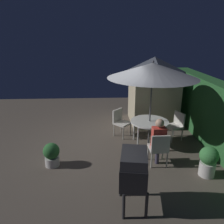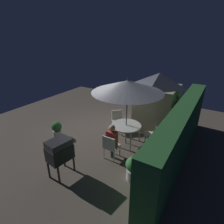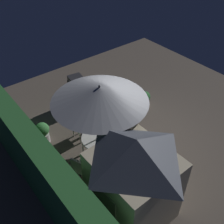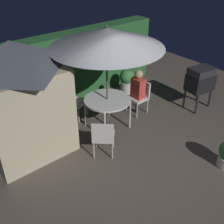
{
  "view_description": "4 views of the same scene",
  "coord_description": "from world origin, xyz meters",
  "px_view_note": "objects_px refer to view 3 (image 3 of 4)",
  "views": [
    {
      "loc": [
        6.1,
        0.12,
        3.22
      ],
      "look_at": [
        -0.29,
        0.44,
        0.99
      ],
      "focal_mm": 35.34,
      "sensor_mm": 36.0,
      "label": 1
    },
    {
      "loc": [
        5.51,
        4.31,
        3.97
      ],
      "look_at": [
        0.11,
        0.98,
        1.23
      ],
      "focal_mm": 29.03,
      "sensor_mm": 36.0,
      "label": 2
    },
    {
      "loc": [
        -4.52,
        4.77,
        6.23
      ],
      "look_at": [
        0.4,
        0.86,
        1.13
      ],
      "focal_mm": 43.18,
      "sensor_mm": 36.0,
      "label": 3
    },
    {
      "loc": [
        -3.63,
        -3.05,
        4.09
      ],
      "look_at": [
        -0.3,
        0.98,
        0.83
      ],
      "focal_mm": 44.6,
      "sensor_mm": 36.0,
      "label": 4
    }
  ],
  "objects_px": {
    "chair_far_side": "(82,168)",
    "potted_plant_by_shed": "(144,99)",
    "chair_near_shed": "(80,124)",
    "person_in_red": "(81,119)",
    "bbq_grill": "(78,86)",
    "patio_table": "(101,139)",
    "potted_plant_by_grill": "(43,132)",
    "patio_umbrella": "(100,94)",
    "garden_shed": "(133,179)",
    "chair_toward_hedge": "(139,146)"
  },
  "relations": [
    {
      "from": "chair_toward_hedge",
      "to": "person_in_red",
      "type": "distance_m",
      "value": 2.01
    },
    {
      "from": "chair_near_shed",
      "to": "chair_toward_hedge",
      "type": "relative_size",
      "value": 1.0
    },
    {
      "from": "patio_table",
      "to": "person_in_red",
      "type": "height_order",
      "value": "person_in_red"
    },
    {
      "from": "potted_plant_by_shed",
      "to": "potted_plant_by_grill",
      "type": "bearing_deg",
      "value": 80.75
    },
    {
      "from": "chair_toward_hedge",
      "to": "person_in_red",
      "type": "bearing_deg",
      "value": 24.47
    },
    {
      "from": "patio_table",
      "to": "chair_toward_hedge",
      "type": "distance_m",
      "value": 1.13
    },
    {
      "from": "garden_shed",
      "to": "chair_toward_hedge",
      "type": "height_order",
      "value": "garden_shed"
    },
    {
      "from": "bbq_grill",
      "to": "chair_far_side",
      "type": "bearing_deg",
      "value": 148.55
    },
    {
      "from": "garden_shed",
      "to": "potted_plant_by_shed",
      "type": "bearing_deg",
      "value": -47.99
    },
    {
      "from": "bbq_grill",
      "to": "potted_plant_by_shed",
      "type": "bearing_deg",
      "value": -129.45
    },
    {
      "from": "chair_far_side",
      "to": "chair_near_shed",
      "type": "bearing_deg",
      "value": -31.68
    },
    {
      "from": "bbq_grill",
      "to": "chair_near_shed",
      "type": "xyz_separation_m",
      "value": [
        -1.43,
        0.86,
        -0.33
      ]
    },
    {
      "from": "bbq_grill",
      "to": "chair_far_side",
      "type": "xyz_separation_m",
      "value": [
        -2.95,
        1.8,
        -0.33
      ]
    },
    {
      "from": "garden_shed",
      "to": "chair_toward_hedge",
      "type": "distance_m",
      "value": 1.91
    },
    {
      "from": "patio_umbrella",
      "to": "person_in_red",
      "type": "distance_m",
      "value": 1.85
    },
    {
      "from": "bbq_grill",
      "to": "potted_plant_by_shed",
      "type": "distance_m",
      "value": 2.5
    },
    {
      "from": "garden_shed",
      "to": "chair_near_shed",
      "type": "distance_m",
      "value": 3.19
    },
    {
      "from": "chair_far_side",
      "to": "person_in_red",
      "type": "height_order",
      "value": "person_in_red"
    },
    {
      "from": "chair_near_shed",
      "to": "potted_plant_by_shed",
      "type": "height_order",
      "value": "chair_near_shed"
    },
    {
      "from": "bbq_grill",
      "to": "chair_near_shed",
      "type": "distance_m",
      "value": 1.7
    },
    {
      "from": "garden_shed",
      "to": "patio_table",
      "type": "distance_m",
      "value": 2.06
    },
    {
      "from": "chair_toward_hedge",
      "to": "bbq_grill",
      "type": "bearing_deg",
      "value": -0.64
    },
    {
      "from": "patio_table",
      "to": "bbq_grill",
      "type": "xyz_separation_m",
      "value": [
        2.56,
        -0.85,
        0.12
      ]
    },
    {
      "from": "potted_plant_by_grill",
      "to": "person_in_red",
      "type": "bearing_deg",
      "value": -118.42
    },
    {
      "from": "chair_near_shed",
      "to": "chair_far_side",
      "type": "relative_size",
      "value": 1.0
    },
    {
      "from": "chair_toward_hedge",
      "to": "patio_umbrella",
      "type": "bearing_deg",
      "value": 46.82
    },
    {
      "from": "garden_shed",
      "to": "bbq_grill",
      "type": "height_order",
      "value": "garden_shed"
    },
    {
      "from": "garden_shed",
      "to": "chair_near_shed",
      "type": "xyz_separation_m",
      "value": [
        3.06,
        -0.5,
        -0.76
      ]
    },
    {
      "from": "patio_umbrella",
      "to": "potted_plant_by_shed",
      "type": "distance_m",
      "value": 3.52
    },
    {
      "from": "garden_shed",
      "to": "chair_far_side",
      "type": "distance_m",
      "value": 1.77
    },
    {
      "from": "chair_toward_hedge",
      "to": "potted_plant_by_shed",
      "type": "distance_m",
      "value": 2.62
    },
    {
      "from": "garden_shed",
      "to": "patio_umbrella",
      "type": "distance_m",
      "value": 2.24
    },
    {
      "from": "patio_table",
      "to": "potted_plant_by_grill",
      "type": "relative_size",
      "value": 1.5
    },
    {
      "from": "patio_umbrella",
      "to": "person_in_red",
      "type": "relative_size",
      "value": 2.04
    },
    {
      "from": "garden_shed",
      "to": "potted_plant_by_grill",
      "type": "relative_size",
      "value": 3.3
    },
    {
      "from": "garden_shed",
      "to": "patio_table",
      "type": "xyz_separation_m",
      "value": [
        1.92,
        -0.51,
        -0.55
      ]
    },
    {
      "from": "potted_plant_by_shed",
      "to": "bbq_grill",
      "type": "bearing_deg",
      "value": 50.55
    },
    {
      "from": "patio_table",
      "to": "potted_plant_by_shed",
      "type": "bearing_deg",
      "value": -69.79
    },
    {
      "from": "potted_plant_by_grill",
      "to": "person_in_red",
      "type": "height_order",
      "value": "person_in_red"
    },
    {
      "from": "chair_near_shed",
      "to": "potted_plant_by_shed",
      "type": "xyz_separation_m",
      "value": [
        -0.13,
        -2.75,
        -0.19
      ]
    },
    {
      "from": "person_in_red",
      "to": "chair_near_shed",
      "type": "bearing_deg",
      "value": 0.65
    },
    {
      "from": "patio_umbrella",
      "to": "chair_near_shed",
      "type": "distance_m",
      "value": 2.11
    },
    {
      "from": "chair_toward_hedge",
      "to": "potted_plant_by_grill",
      "type": "bearing_deg",
      "value": 38.41
    },
    {
      "from": "chair_far_side",
      "to": "potted_plant_by_grill",
      "type": "height_order",
      "value": "chair_far_side"
    },
    {
      "from": "chair_far_side",
      "to": "potted_plant_by_shed",
      "type": "height_order",
      "value": "chair_far_side"
    },
    {
      "from": "patio_table",
      "to": "chair_near_shed",
      "type": "height_order",
      "value": "chair_near_shed"
    },
    {
      "from": "chair_near_shed",
      "to": "person_in_red",
      "type": "bearing_deg",
      "value": -179.35
    },
    {
      "from": "garden_shed",
      "to": "chair_toward_hedge",
      "type": "relative_size",
      "value": 2.78
    },
    {
      "from": "bbq_grill",
      "to": "potted_plant_by_shed",
      "type": "xyz_separation_m",
      "value": [
        -1.55,
        -1.89,
        -0.52
      ]
    },
    {
      "from": "bbq_grill",
      "to": "potted_plant_by_shed",
      "type": "relative_size",
      "value": 1.9
    }
  ]
}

